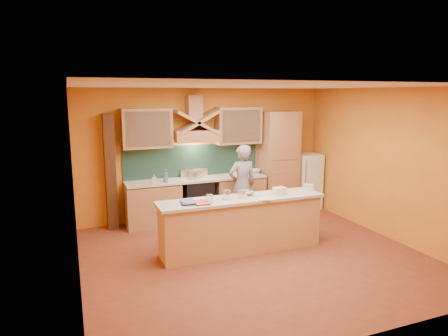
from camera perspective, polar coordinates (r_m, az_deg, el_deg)
name	(u,v)px	position (r m, az deg, el deg)	size (l,w,h in m)	color
floor	(254,256)	(6.88, 4.30, -12.41)	(5.50, 5.00, 0.01)	brown
ceiling	(256,86)	(6.34, 4.66, 11.60)	(5.50, 5.00, 0.01)	white
wall_back	(206,153)	(8.75, -2.64, 2.12)	(5.50, 0.02, 2.80)	orange
wall_front	(359,219)	(4.42, 18.77, -6.86)	(5.50, 0.02, 2.80)	orange
wall_left	(74,189)	(5.84, -20.65, -2.79)	(0.02, 5.00, 2.80)	orange
wall_right	(388,164)	(8.03, 22.44, 0.57)	(0.02, 5.00, 2.80)	orange
base_cabinet_left	(153,205)	(8.35, -10.10, -5.25)	(1.10, 0.60, 0.86)	#B17951
base_cabinet_right	(238,197)	(8.90, 2.01, -4.11)	(1.10, 0.60, 0.86)	#B17951
counter_top	(197,179)	(8.47, -3.89, -1.62)	(3.00, 0.62, 0.04)	beige
stove	(197,200)	(8.57, -3.85, -4.56)	(0.60, 0.58, 0.90)	black
backsplash	(193,161)	(8.67, -4.48, 1.02)	(3.00, 0.03, 0.70)	#183530
range_hood	(196,136)	(8.37, -4.07, 4.62)	(0.92, 0.50, 0.24)	#B17951
hood_chimney	(194,108)	(8.43, -4.33, 8.61)	(0.30, 0.30, 0.50)	#B17951
upper_cabinet_left	(147,128)	(8.19, -10.97, 5.59)	(1.00, 0.35, 0.80)	#B17951
upper_cabinet_right	(238,125)	(8.77, 2.05, 6.09)	(1.00, 0.35, 0.80)	#B17951
pantry_column	(278,162)	(9.18, 7.78, 0.85)	(0.80, 0.60, 2.30)	#B17951
fridge	(306,181)	(9.65, 11.61, -1.81)	(0.58, 0.60, 1.30)	white
trim_column_left	(110,172)	(8.23, -15.94, -0.58)	(0.20, 0.30, 2.30)	#472816
island_body	(242,226)	(6.94, 2.52, -8.30)	(2.80, 0.55, 0.88)	tan
island_top	(242,199)	(6.80, 2.55, -4.47)	(2.90, 0.62, 0.05)	beige
person	(242,185)	(8.17, 2.60, -2.49)	(0.61, 0.40, 1.68)	gray
pot_large	(194,176)	(8.43, -4.33, -1.11)	(0.25, 0.25, 0.16)	silver
pot_small	(198,175)	(8.56, -3.71, -1.02)	(0.21, 0.21, 0.14)	silver
soap_bottle_a	(154,179)	(8.05, -9.92, -1.59)	(0.08, 0.08, 0.18)	silver
soap_bottle_b	(165,176)	(8.12, -8.36, -1.12)	(0.10, 0.10, 0.27)	teal
bowl_back	(255,171)	(9.09, 4.52, -0.41)	(0.24, 0.24, 0.08)	silver
dish_rack	(240,172)	(8.84, 2.28, -0.64)	(0.25, 0.20, 0.09)	white
book_lower	(195,203)	(6.42, -4.23, -5.02)	(0.23, 0.31, 0.03)	#C14F44
book_upper	(181,202)	(6.43, -6.16, -4.86)	(0.22, 0.30, 0.02)	teal
jar_large	(227,195)	(6.68, 0.38, -3.85)	(0.13, 0.13, 0.15)	white
jar_small	(210,199)	(6.47, -2.07, -4.41)	(0.12, 0.12, 0.13)	white
kitchen_scale	(242,196)	(6.74, 2.60, -3.95)	(0.11, 0.11, 0.10)	white
mixing_bowl	(246,193)	(6.98, 3.14, -3.57)	(0.28, 0.28, 0.07)	white
cloth	(265,199)	(6.70, 5.81, -4.44)	(0.22, 0.17, 0.01)	beige
grocery_bag_a	(280,191)	(7.03, 7.94, -3.29)	(0.20, 0.16, 0.13)	#EAE5C1
grocery_bag_b	(309,187)	(7.50, 11.99, -2.67)	(0.17, 0.13, 0.10)	beige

